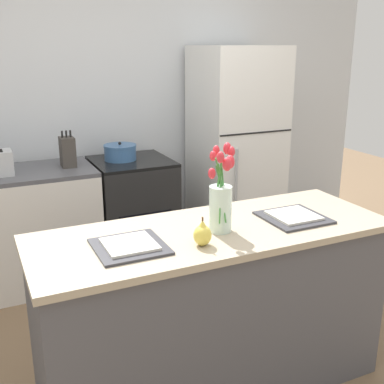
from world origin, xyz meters
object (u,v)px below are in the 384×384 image
object	(u,v)px
cooking_pot	(120,152)
knife_block	(68,152)
refrigerator	(236,151)
plate_setting_right	(293,217)
pear_figurine	(202,234)
stove_range	(133,213)
flower_vase	(221,200)
plate_setting_left	(130,246)

from	to	relation	value
cooking_pot	knife_block	bearing A→B (deg)	-174.09
refrigerator	plate_setting_right	world-z (taller)	refrigerator
refrigerator	pear_figurine	distance (m)	2.12
stove_range	plate_setting_right	bearing A→B (deg)	-78.16
flower_vase	plate_setting_right	distance (m)	0.45
refrigerator	cooking_pot	size ratio (longest dim) A/B	6.86
refrigerator	cooking_pot	xyz separation A→B (m)	(-1.03, 0.04, 0.08)
refrigerator	plate_setting_left	size ratio (longest dim) A/B	5.65
cooking_pot	knife_block	distance (m)	0.42
pear_figurine	cooking_pot	distance (m)	1.80
stove_range	knife_block	size ratio (longest dim) A/B	3.31
stove_range	plate_setting_left	bearing A→B (deg)	-108.33
stove_range	cooking_pot	size ratio (longest dim) A/B	3.49
pear_figurine	knife_block	distance (m)	1.77
flower_vase	knife_block	distance (m)	1.68
refrigerator	flower_vase	xyz separation A→B (m)	(-1.03, -1.64, 0.18)
pear_figurine	plate_setting_left	size ratio (longest dim) A/B	0.44
pear_figurine	plate_setting_left	world-z (taller)	pear_figurine
cooking_pot	knife_block	size ratio (longest dim) A/B	0.95
refrigerator	plate_setting_left	bearing A→B (deg)	-132.24
plate_setting_right	plate_setting_left	bearing A→B (deg)	180.00
stove_range	plate_setting_left	distance (m)	1.79
plate_setting_left	knife_block	distance (m)	1.65
pear_figurine	plate_setting_right	world-z (taller)	pear_figurine
plate_setting_left	cooking_pot	distance (m)	1.75
stove_range	cooking_pot	xyz separation A→B (m)	(-0.08, 0.04, 0.51)
stove_range	refrigerator	distance (m)	1.04
refrigerator	knife_block	world-z (taller)	refrigerator
refrigerator	flower_vase	world-z (taller)	refrigerator
refrigerator	plate_setting_right	distance (m)	1.75
cooking_pot	stove_range	bearing A→B (deg)	-27.00
cooking_pot	knife_block	xyz separation A→B (m)	(-0.41, -0.04, 0.05)
plate_setting_right	cooking_pot	world-z (taller)	cooking_pot
refrigerator	pear_figurine	xyz separation A→B (m)	(-1.19, -1.76, 0.07)
stove_range	flower_vase	distance (m)	1.75
pear_figurine	plate_setting_left	bearing A→B (deg)	160.22
knife_block	stove_range	bearing A→B (deg)	0.46
refrigerator	plate_setting_right	bearing A→B (deg)	-110.17
pear_figurine	plate_setting_right	distance (m)	0.59
knife_block	plate_setting_right	bearing A→B (deg)	-63.04
flower_vase	knife_block	xyz separation A→B (m)	(-0.41, 1.63, -0.05)
knife_block	flower_vase	bearing A→B (deg)	-75.99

